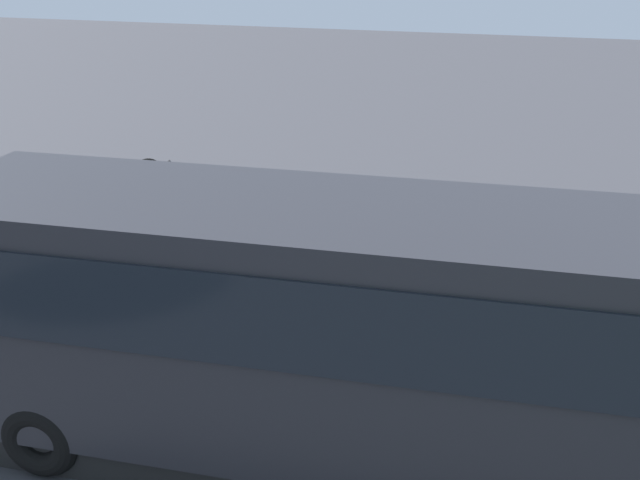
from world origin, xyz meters
The scene contains 14 objects.
ground_plane centered at (0.00, 0.00, 0.00)m, with size 80.00×80.00×0.00m, color #38383D.
tour_bus centered at (-1.63, 4.23, 1.64)m, with size 10.05×3.11×3.25m.
spectator_far_left centered at (-3.65, 1.14, 1.01)m, with size 0.57×0.38×1.70m.
spectator_left centered at (-2.79, 1.49, 1.05)m, with size 0.58×0.37×1.75m.
spectator_centre centered at (-1.46, 1.16, 1.02)m, with size 0.58×0.34×1.71m.
spectator_right centered at (-0.59, 1.23, 1.06)m, with size 0.58×0.35×1.77m.
spectator_far_right centered at (0.49, 1.34, 1.03)m, with size 0.57×0.31×1.73m.
parked_motorcycle_silver centered at (-4.22, 2.26, 0.48)m, with size 2.04×0.65×0.99m.
stunt_motorcycle centered at (3.57, -1.90, 1.06)m, with size 1.72×1.12×1.92m.
traffic_cone centered at (2.32, -2.41, 0.30)m, with size 0.34×0.34×0.63m.
bay_line_b centered at (-3.91, -1.27, 0.00)m, with size 0.21×3.55×0.01m.
bay_line_c centered at (-0.91, -1.27, 0.00)m, with size 0.21×3.51×0.01m.
bay_line_d centered at (2.09, -1.27, 0.00)m, with size 0.25×4.94×0.01m.
bay_line_e centered at (5.09, -1.27, 0.00)m, with size 0.23×4.11×0.01m.
Camera 1 is at (-3.67, 12.01, 6.02)m, focal length 44.34 mm.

